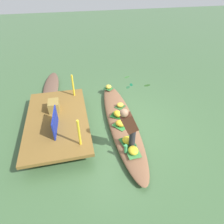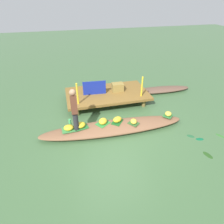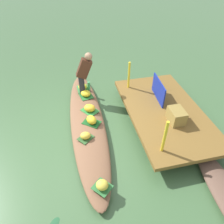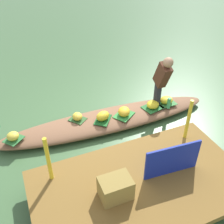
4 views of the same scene
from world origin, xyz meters
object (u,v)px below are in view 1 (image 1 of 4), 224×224
object	(u,v)px
banana_bunch_5	(120,105)
banana_bunch_1	(133,150)
vendor_boat	(121,122)
banana_bunch_4	(108,87)
market_banner	(55,122)
produce_crate	(54,106)
moored_boat	(51,88)
banana_bunch_2	(117,114)
water_bottle	(126,149)
banana_bunch_3	(120,123)
banana_bunch_0	(128,140)
vendor_person	(129,126)

from	to	relation	value
banana_bunch_5	banana_bunch_1	bearing A→B (deg)	174.87
vendor_boat	banana_bunch_4	xyz separation A→B (m)	(1.91, 0.02, 0.20)
market_banner	produce_crate	world-z (taller)	market_banner
moored_boat	banana_bunch_5	size ratio (longest dim) A/B	11.89
banana_bunch_5	moored_boat	bearing A→B (deg)	47.93
banana_bunch_2	water_bottle	distance (m)	1.48
banana_bunch_1	water_bottle	xyz separation A→B (m)	(0.06, 0.18, 0.04)
banana_bunch_1	banana_bunch_3	distance (m)	1.07
banana_bunch_2	banana_bunch_3	world-z (taller)	banana_bunch_2
banana_bunch_0	banana_bunch_5	distance (m)	1.65
banana_bunch_0	banana_bunch_1	xyz separation A→B (m)	(-0.37, -0.04, -0.00)
market_banner	produce_crate	size ratio (longest dim) A/B	2.00
banana_bunch_5	produce_crate	bearing A→B (deg)	88.05
moored_boat	water_bottle	world-z (taller)	water_bottle
moored_boat	banana_bunch_1	distance (m)	4.66
vendor_person	produce_crate	xyz separation A→B (m)	(1.85, 1.87, -0.38)
vendor_boat	banana_bunch_5	world-z (taller)	banana_bunch_5
moored_boat	banana_bunch_5	distance (m)	3.16
water_bottle	vendor_person	bearing A→B (deg)	-33.65
banana_bunch_1	produce_crate	xyz separation A→B (m)	(2.08, 1.94, 0.24)
banana_bunch_0	banana_bunch_3	xyz separation A→B (m)	(0.70, 0.01, 0.01)
vendor_person	banana_bunch_4	bearing A→B (deg)	-2.14
market_banner	produce_crate	distance (m)	0.95
moored_boat	market_banner	xyz separation A→B (m)	(-2.99, -0.29, 0.56)
market_banner	produce_crate	bearing A→B (deg)	8.29
banana_bunch_3	banana_bunch_5	distance (m)	0.97
banana_bunch_4	water_bottle	distance (m)	3.24
banana_bunch_0	banana_bunch_4	distance (m)	2.92
banana_bunch_1	water_bottle	size ratio (longest dim) A/B	1.21
banana_bunch_0	vendor_boat	bearing A→B (deg)	-6.06
banana_bunch_0	produce_crate	bearing A→B (deg)	47.93
moored_boat	banana_bunch_5	xyz separation A→B (m)	(-2.11, -2.34, 0.22)
banana_bunch_4	banana_bunch_2	bearing A→B (deg)	177.47
banana_bunch_4	banana_bunch_5	bearing A→B (deg)	-174.15
banana_bunch_5	produce_crate	size ratio (longest dim) A/B	0.52
banana_bunch_3	banana_bunch_4	world-z (taller)	banana_bunch_3
banana_bunch_3	water_bottle	bearing A→B (deg)	172.72
banana_bunch_0	banana_bunch_1	bearing A→B (deg)	-173.68
vendor_boat	banana_bunch_0	distance (m)	1.04
banana_bunch_1	market_banner	distance (m)	2.22
banana_bunch_1	banana_bunch_2	bearing A→B (deg)	1.05
banana_bunch_0	market_banner	bearing A→B (deg)	67.29
water_bottle	market_banner	xyz separation A→B (m)	(1.08, 1.69, 0.30)
moored_boat	vendor_person	xyz separation A→B (m)	(-3.89, -2.10, 0.84)
vendor_person	market_banner	distance (m)	2.04
banana_bunch_4	produce_crate	size ratio (longest dim) A/B	0.51
banana_bunch_0	market_banner	distance (m)	2.01
banana_bunch_0	water_bottle	size ratio (longest dim) A/B	1.22
banana_bunch_1	water_bottle	world-z (taller)	water_bottle
banana_bunch_4	market_banner	xyz separation A→B (m)	(-2.15, 1.92, 0.34)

